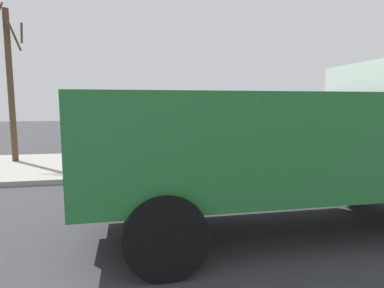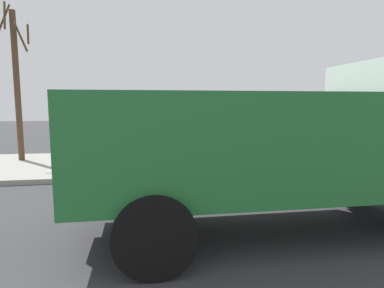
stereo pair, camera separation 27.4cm
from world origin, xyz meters
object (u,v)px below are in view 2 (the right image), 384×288
Objects in this scene: fire_hydrant at (147,152)px; dump_truck_green at (294,140)px; loose_tire at (138,151)px; stop_sign at (214,120)px; bare_tree at (17,81)px.

fire_hydrant is 0.12× the size of dump_truck_green.
loose_tire is 6.10m from dump_truck_green.
stop_sign is 0.40× the size of bare_tree.
stop_sign is at bearing -13.25° from loose_tire.
fire_hydrant is 5.55m from bare_tree.
dump_truck_green is (2.74, -5.38, 0.90)m from loose_tire.
loose_tire reaches higher than fire_hydrant.
loose_tire is (-0.33, -0.32, 0.11)m from fire_hydrant.
dump_truck_green reaches higher than stop_sign.
bare_tree is (-4.63, 1.82, 2.45)m from fire_hydrant.
fire_hydrant is 0.47m from loose_tire.
stop_sign reaches higher than fire_hydrant.
dump_truck_green is at bearing -86.23° from stop_sign.
loose_tire is 2.69m from stop_sign.
bare_tree is at bearing 133.12° from dump_truck_green.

